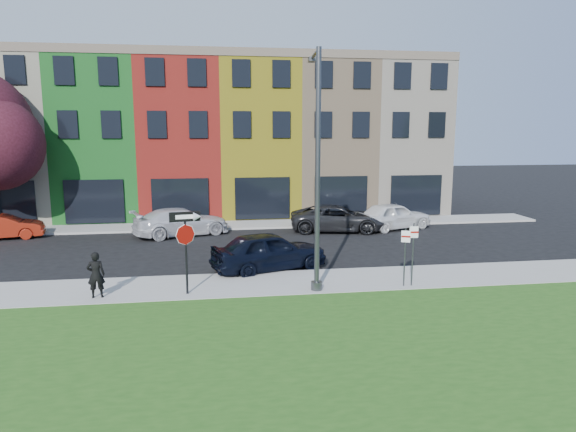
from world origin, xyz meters
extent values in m
plane|color=black|center=(0.00, 0.00, 0.00)|extent=(120.00, 120.00, 0.00)
cube|color=gray|center=(2.00, 3.00, 0.06)|extent=(40.00, 3.00, 0.12)
cube|color=gray|center=(-3.00, 15.00, 0.06)|extent=(40.00, 2.40, 0.12)
cube|color=beige|center=(-15.00, 21.20, 5.00)|extent=(5.00, 10.00, 10.00)
cube|color=green|center=(-10.00, 21.20, 5.00)|extent=(5.00, 10.00, 10.00)
cube|color=red|center=(-5.00, 21.20, 5.00)|extent=(5.00, 10.00, 10.00)
cube|color=gold|center=(0.00, 21.20, 5.00)|extent=(5.00, 10.00, 10.00)
cube|color=tan|center=(5.00, 21.20, 5.00)|extent=(5.00, 10.00, 10.00)
cube|color=beige|center=(10.00, 21.20, 5.00)|extent=(5.00, 10.00, 10.00)
cube|color=black|center=(-2.50, 16.14, 1.50)|extent=(30.00, 0.12, 2.60)
cylinder|color=black|center=(-3.98, 2.13, 1.52)|extent=(0.08, 0.08, 2.80)
cylinder|color=white|center=(-3.98, 2.11, 2.22)|extent=(0.73, 0.14, 0.74)
cylinder|color=maroon|center=(-3.98, 2.09, 2.22)|extent=(0.69, 0.13, 0.70)
cube|color=black|center=(-3.98, 2.11, 2.84)|extent=(1.04, 0.20, 0.34)
cube|color=white|center=(-3.98, 2.08, 2.84)|extent=(0.66, 0.12, 0.14)
imported|color=black|center=(-7.00, 2.17, 0.92)|extent=(0.66, 0.50, 1.59)
imported|color=black|center=(-0.79, 5.13, 0.81)|extent=(4.76, 5.91, 1.62)
imported|color=maroon|center=(-14.05, 13.16, 0.66)|extent=(2.96, 4.52, 1.31)
imported|color=silver|center=(-4.78, 12.73, 0.75)|extent=(5.53, 6.58, 1.51)
imported|color=black|center=(3.96, 12.68, 0.74)|extent=(4.12, 6.10, 1.48)
imported|color=white|center=(7.28, 12.77, 0.78)|extent=(4.71, 5.73, 1.56)
cylinder|color=#424447|center=(0.55, 1.90, 4.28)|extent=(0.18, 0.18, 8.32)
cylinder|color=#424447|center=(0.55, 1.90, 0.27)|extent=(0.40, 0.40, 0.30)
cylinder|color=#424447|center=(0.63, 2.90, 8.34)|extent=(0.28, 2.00, 0.12)
cube|color=#424447|center=(0.72, 3.99, 8.29)|extent=(0.29, 0.57, 0.16)
cylinder|color=#424447|center=(3.79, 1.90, 1.19)|extent=(0.05, 0.05, 2.14)
cube|color=white|center=(3.79, 1.87, 1.96)|extent=(0.30, 0.15, 0.42)
cube|color=maroon|center=(3.79, 1.85, 1.96)|extent=(0.30, 0.14, 0.06)
cylinder|color=#424447|center=(4.09, 1.90, 1.28)|extent=(0.05, 0.05, 2.32)
cube|color=white|center=(4.09, 1.87, 2.12)|extent=(0.32, 0.04, 0.42)
cube|color=maroon|center=(4.09, 1.85, 2.12)|extent=(0.32, 0.03, 0.06)
camera|label=1|loc=(-3.00, -15.30, 5.81)|focal=32.00mm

